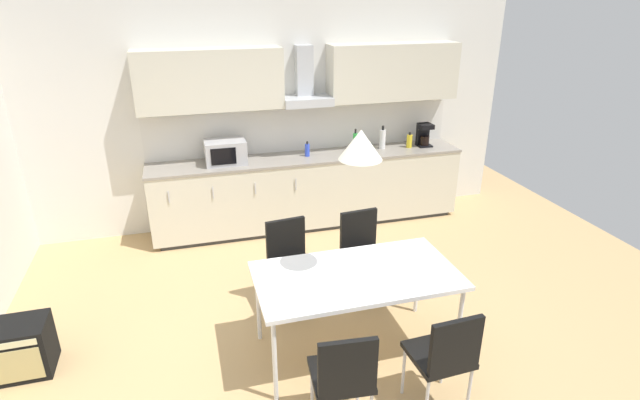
{
  "coord_description": "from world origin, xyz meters",
  "views": [
    {
      "loc": [
        -0.94,
        -3.54,
        2.84
      ],
      "look_at": [
        0.25,
        0.67,
        1.0
      ],
      "focal_mm": 28.0,
      "sensor_mm": 36.0,
      "label": 1
    }
  ],
  "objects": [
    {
      "name": "dining_table",
      "position": [
        0.27,
        -0.31,
        0.71
      ],
      "size": [
        1.62,
        0.86,
        0.75
      ],
      "color": "white",
      "rests_on": "ground_plane"
    },
    {
      "name": "upper_wall_cabinets",
      "position": [
        0.55,
        2.36,
        1.89
      ],
      "size": [
        3.93,
        0.4,
        0.69
      ],
      "color": "beige"
    },
    {
      "name": "bottle_white",
      "position": [
        1.55,
        2.28,
        1.06
      ],
      "size": [
        0.08,
        0.08,
        0.3
      ],
      "color": "white",
      "rests_on": "kitchen_counter"
    },
    {
      "name": "chair_near_right",
      "position": [
        0.64,
        -1.12,
        0.53
      ],
      "size": [
        0.42,
        0.42,
        0.87
      ],
      "color": "black",
      "rests_on": "ground_plane"
    },
    {
      "name": "chair_far_right",
      "position": [
        0.63,
        0.5,
        0.53
      ],
      "size": [
        0.43,
        0.43,
        0.87
      ],
      "color": "black",
      "rests_on": "ground_plane"
    },
    {
      "name": "kitchen_counter",
      "position": [
        0.55,
        2.23,
        0.47
      ],
      "size": [
        3.95,
        0.61,
        0.93
      ],
      "color": "#333333",
      "rests_on": "ground_plane"
    },
    {
      "name": "chair_near_left",
      "position": [
        -0.1,
        -1.12,
        0.53
      ],
      "size": [
        0.44,
        0.44,
        0.87
      ],
      "color": "black",
      "rests_on": "ground_plane"
    },
    {
      "name": "bottle_yellow",
      "position": [
        1.91,
        2.23,
        1.02
      ],
      "size": [
        0.07,
        0.07,
        0.2
      ],
      "color": "yellow",
      "rests_on": "kitchen_counter"
    },
    {
      "name": "wall_back",
      "position": [
        0.0,
        2.58,
        1.42
      ],
      "size": [
        6.59,
        0.1,
        2.83
      ],
      "primitive_type": "cube",
      "color": "silver",
      "rests_on": "ground_plane"
    },
    {
      "name": "chair_far_left",
      "position": [
        -0.1,
        0.5,
        0.53
      ],
      "size": [
        0.44,
        0.44,
        0.87
      ],
      "color": "black",
      "rests_on": "ground_plane"
    },
    {
      "name": "pendant_lamp",
      "position": [
        0.27,
        -0.31,
        1.82
      ],
      "size": [
        0.32,
        0.32,
        0.22
      ],
      "primitive_type": "cone",
      "color": "silver"
    },
    {
      "name": "backsplash_tile",
      "position": [
        0.55,
        2.51,
        1.2
      ],
      "size": [
        3.93,
        0.02,
        0.55
      ],
      "primitive_type": "cube",
      "color": "silver",
      "rests_on": "kitchen_counter"
    },
    {
      "name": "guitar_amp",
      "position": [
        -2.4,
        0.18,
        0.22
      ],
      "size": [
        0.52,
        0.37,
        0.44
      ],
      "color": "black",
      "rests_on": "ground_plane"
    },
    {
      "name": "coffee_maker",
      "position": [
        2.13,
        2.26,
        1.08
      ],
      "size": [
        0.18,
        0.19,
        0.3
      ],
      "color": "black",
      "rests_on": "kitchen_counter"
    },
    {
      "name": "bottle_blue",
      "position": [
        0.53,
        2.23,
        1.01
      ],
      "size": [
        0.06,
        0.06,
        0.19
      ],
      "color": "blue",
      "rests_on": "kitchen_counter"
    },
    {
      "name": "ground_plane",
      "position": [
        0.0,
        0.0,
        -0.01
      ],
      "size": [
        8.24,
        7.58,
        0.02
      ],
      "primitive_type": "cube",
      "color": "tan"
    },
    {
      "name": "bottle_green",
      "position": [
        1.14,
        2.18,
        1.07
      ],
      "size": [
        0.06,
        0.06,
        0.32
      ],
      "color": "green",
      "rests_on": "kitchen_counter"
    },
    {
      "name": "microwave",
      "position": [
        -0.48,
        2.23,
        1.07
      ],
      "size": [
        0.48,
        0.35,
        0.28
      ],
      "color": "#ADADB2",
      "rests_on": "kitchen_counter"
    }
  ]
}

